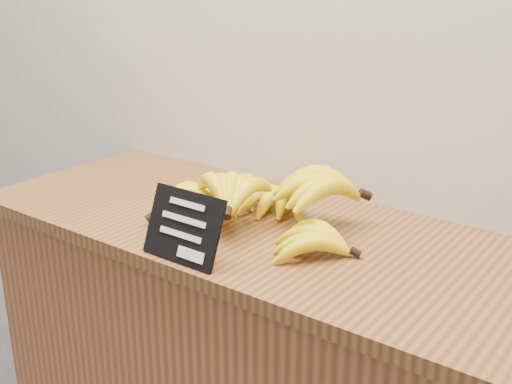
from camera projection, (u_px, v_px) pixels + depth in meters
name	position (u px, v px, depth m)	size (l,w,h in m)	color
counter_top	(270.00, 232.00, 1.37)	(1.36, 0.54, 0.03)	brown
chalkboard_sign	(183.00, 227.00, 1.19)	(0.17, 0.01, 0.14)	black
banana_pile	(259.00, 200.00, 1.35)	(0.52, 0.33, 0.12)	yellow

